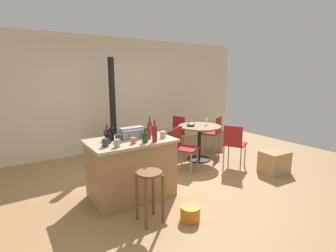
{
  "coord_description": "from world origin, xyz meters",
  "views": [
    {
      "loc": [
        -2.15,
        -3.27,
        1.82
      ],
      "look_at": [
        0.3,
        0.4,
        0.93
      ],
      "focal_mm": 26.82,
      "sensor_mm": 36.0,
      "label": 1
    }
  ],
  "objects_px": {
    "bottle_0": "(112,134)",
    "wine_glass": "(207,120)",
    "cup_0": "(117,143)",
    "cup_4": "(105,143)",
    "kitchen_island": "(131,168)",
    "toolbox": "(132,133)",
    "cup_1": "(118,138)",
    "serving_bowl": "(191,124)",
    "wooden_stool": "(150,186)",
    "cardboard_box": "(274,162)",
    "folding_chair_near": "(213,131)",
    "plastic_bucket": "(190,213)",
    "bottle_3": "(108,138)",
    "dining_table": "(199,134)",
    "bottle_2": "(107,134)",
    "folding_chair_left": "(183,146)",
    "bottle_6": "(150,128)",
    "bottle_5": "(155,133)",
    "cup_2": "(163,135)",
    "wood_stove": "(114,135)",
    "cup_3": "(133,141)",
    "folding_chair_right": "(234,142)",
    "bottle_1": "(145,137)",
    "bottle_4": "(148,133)",
    "folding_chair_far": "(175,132)"
  },
  "relations": [
    {
      "from": "bottle_3",
      "to": "bottle_5",
      "type": "xyz_separation_m",
      "value": [
        0.58,
        -0.28,
        0.05
      ]
    },
    {
      "from": "cup_1",
      "to": "serving_bowl",
      "type": "bearing_deg",
      "value": 22.43
    },
    {
      "from": "cup_0",
      "to": "cardboard_box",
      "type": "relative_size",
      "value": 0.22
    },
    {
      "from": "folding_chair_near",
      "to": "cup_4",
      "type": "bearing_deg",
      "value": -159.81
    },
    {
      "from": "cup_4",
      "to": "wine_glass",
      "type": "bearing_deg",
      "value": 18.38
    },
    {
      "from": "bottle_1",
      "to": "bottle_6",
      "type": "relative_size",
      "value": 0.7
    },
    {
      "from": "cup_0",
      "to": "wine_glass",
      "type": "relative_size",
      "value": 0.77
    },
    {
      "from": "bottle_2",
      "to": "bottle_6",
      "type": "relative_size",
      "value": 0.76
    },
    {
      "from": "bottle_0",
      "to": "wine_glass",
      "type": "relative_size",
      "value": 1.81
    },
    {
      "from": "bottle_3",
      "to": "plastic_bucket",
      "type": "relative_size",
      "value": 0.78
    },
    {
      "from": "bottle_1",
      "to": "cardboard_box",
      "type": "bearing_deg",
      "value": -8.25
    },
    {
      "from": "cup_0",
      "to": "cup_2",
      "type": "xyz_separation_m",
      "value": [
        0.77,
        0.08,
        -0.0
      ]
    },
    {
      "from": "bottle_5",
      "to": "cup_2",
      "type": "relative_size",
      "value": 2.55
    },
    {
      "from": "dining_table",
      "to": "serving_bowl",
      "type": "distance_m",
      "value": 0.29
    },
    {
      "from": "bottle_3",
      "to": "bottle_0",
      "type": "bearing_deg",
      "value": 51.3
    },
    {
      "from": "bottle_1",
      "to": "bottle_4",
      "type": "distance_m",
      "value": 0.22
    },
    {
      "from": "dining_table",
      "to": "plastic_bucket",
      "type": "height_order",
      "value": "dining_table"
    },
    {
      "from": "cup_4",
      "to": "cup_2",
      "type": "bearing_deg",
      "value": -1.3
    },
    {
      "from": "cup_4",
      "to": "serving_bowl",
      "type": "bearing_deg",
      "value": 23.17
    },
    {
      "from": "bottle_2",
      "to": "wine_glass",
      "type": "distance_m",
      "value": 2.47
    },
    {
      "from": "folding_chair_near",
      "to": "cup_0",
      "type": "height_order",
      "value": "cup_0"
    },
    {
      "from": "wooden_stool",
      "to": "cup_3",
      "type": "distance_m",
      "value": 0.7
    },
    {
      "from": "folding_chair_left",
      "to": "wine_glass",
      "type": "bearing_deg",
      "value": 18.78
    },
    {
      "from": "kitchen_island",
      "to": "toolbox",
      "type": "distance_m",
      "value": 0.53
    },
    {
      "from": "wood_stove",
      "to": "cup_4",
      "type": "relative_size",
      "value": 18.48
    },
    {
      "from": "folding_chair_left",
      "to": "wood_stove",
      "type": "xyz_separation_m",
      "value": [
        -0.79,
        1.5,
        0.02
      ]
    },
    {
      "from": "folding_chair_left",
      "to": "bottle_4",
      "type": "xyz_separation_m",
      "value": [
        -1.04,
        -0.51,
        0.48
      ]
    },
    {
      "from": "cup_0",
      "to": "cup_4",
      "type": "height_order",
      "value": "cup_4"
    },
    {
      "from": "bottle_1",
      "to": "cup_2",
      "type": "distance_m",
      "value": 0.37
    },
    {
      "from": "folding_chair_right",
      "to": "cup_4",
      "type": "height_order",
      "value": "cup_4"
    },
    {
      "from": "bottle_4",
      "to": "wine_glass",
      "type": "xyz_separation_m",
      "value": [
        1.89,
        0.8,
        -0.11
      ]
    },
    {
      "from": "dining_table",
      "to": "bottle_2",
      "type": "relative_size",
      "value": 3.99
    },
    {
      "from": "cup_1",
      "to": "bottle_3",
      "type": "bearing_deg",
      "value": 175.72
    },
    {
      "from": "wooden_stool",
      "to": "cup_4",
      "type": "relative_size",
      "value": 5.62
    },
    {
      "from": "kitchen_island",
      "to": "cup_4",
      "type": "relative_size",
      "value": 10.41
    },
    {
      "from": "cup_3",
      "to": "cup_0",
      "type": "bearing_deg",
      "value": -172.28
    },
    {
      "from": "folding_chair_near",
      "to": "cardboard_box",
      "type": "relative_size",
      "value": 1.71
    },
    {
      "from": "folding_chair_far",
      "to": "wooden_stool",
      "type": "bearing_deg",
      "value": -131.54
    },
    {
      "from": "wooden_stool",
      "to": "folding_chair_left",
      "type": "height_order",
      "value": "folding_chair_left"
    },
    {
      "from": "wooden_stool",
      "to": "plastic_bucket",
      "type": "bearing_deg",
      "value": -29.89
    },
    {
      "from": "dining_table",
      "to": "bottle_0",
      "type": "bearing_deg",
      "value": -164.61
    },
    {
      "from": "bottle_3",
      "to": "cup_0",
      "type": "distance_m",
      "value": 0.25
    },
    {
      "from": "folding_chair_left",
      "to": "bottle_6",
      "type": "bearing_deg",
      "value": -160.25
    },
    {
      "from": "kitchen_island",
      "to": "wood_stove",
      "type": "bearing_deg",
      "value": 75.53
    },
    {
      "from": "plastic_bucket",
      "to": "cup_0",
      "type": "bearing_deg",
      "value": 130.63
    },
    {
      "from": "bottle_0",
      "to": "wine_glass",
      "type": "height_order",
      "value": "bottle_0"
    },
    {
      "from": "kitchen_island",
      "to": "cup_1",
      "type": "relative_size",
      "value": 10.81
    },
    {
      "from": "kitchen_island",
      "to": "bottle_5",
      "type": "xyz_separation_m",
      "value": [
        0.24,
        -0.29,
        0.57
      ]
    },
    {
      "from": "dining_table",
      "to": "cardboard_box",
      "type": "distance_m",
      "value": 1.57
    },
    {
      "from": "cup_0",
      "to": "cardboard_box",
      "type": "distance_m",
      "value": 3.1
    }
  ]
}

